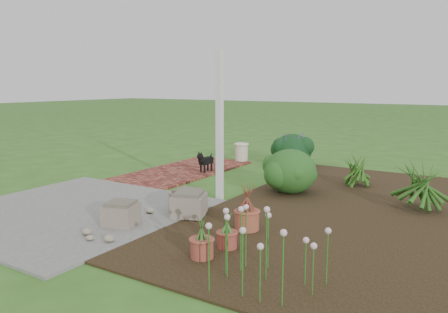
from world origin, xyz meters
The scene contains 18 objects.
ground centered at (0.00, 0.00, 0.00)m, with size 80.00×80.00×0.00m, color #335C1D.
concrete_patio centered at (-1.25, -1.75, 0.02)m, with size 3.50×3.50×0.04m, color slate.
brick_path centered at (-1.70, 1.75, 0.02)m, with size 1.60×3.50×0.04m, color #5A211C.
garden_bed centered at (2.50, 0.50, 0.01)m, with size 4.00×7.00×0.03m, color black.
veranda_post centered at (0.30, 0.10, 1.25)m, with size 0.10×0.10×2.50m, color white.
stone_trough_near centered at (-0.07, -1.86, 0.18)m, with size 0.42×0.42×0.28m, color #736557.
stone_trough_mid centered at (0.48, -1.03, 0.19)m, with size 0.46×0.46×0.31m, color gray.
stone_trough_far centered at (0.27, -0.79, 0.18)m, with size 0.41×0.41×0.28m, color #78725B.
black_dog centered at (-1.16, 1.79, 0.30)m, with size 0.18×0.51×0.44m.
cream_ceramic_urn centered at (-1.19, 3.48, 0.25)m, with size 0.32×0.32×0.43m, color beige.
evergreen_shrub centered at (1.16, 1.13, 0.43)m, with size 0.95×0.95×0.80m, color #133C19.
agapanthus_clump_back centered at (3.32, 1.15, 0.49)m, with size 1.01×1.01×0.91m, color #0D400E, non-canonical shape.
agapanthus_clump_front centered at (2.03, 2.28, 0.38)m, with size 0.79×0.79×0.71m, color #13430C, non-canonical shape.
pink_flower_patch centered at (2.49, -2.58, 0.39)m, with size 1.14×1.14×0.73m, color #113D0F, non-canonical shape.
terracotta_pot_bronze centered at (1.50, -1.11, 0.16)m, with size 0.33×0.33×0.27m, color #984A33.
terracotta_pot_small_left centered at (1.62, -1.81, 0.13)m, with size 0.24×0.24×0.20m, color brown.
terracotta_pot_small_right centered at (1.54, -2.22, 0.14)m, with size 0.26×0.26×0.22m, color brown.
purple_flowering_bush centered at (0.10, 3.71, 0.40)m, with size 0.94×0.94×0.80m, color black.
Camera 1 is at (4.22, -6.05, 1.96)m, focal length 35.00 mm.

